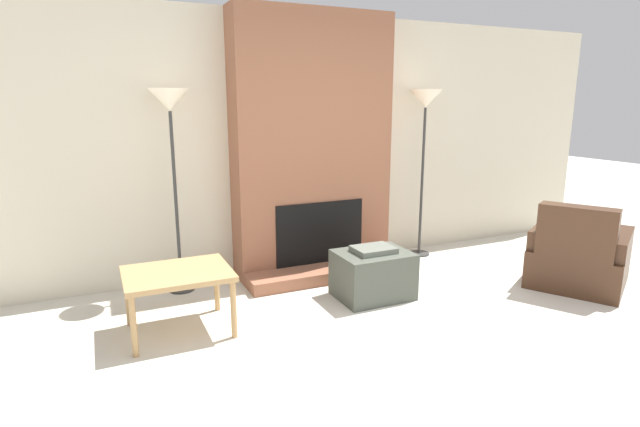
{
  "coord_description": "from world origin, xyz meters",
  "views": [
    {
      "loc": [
        -2.03,
        -2.15,
        1.74
      ],
      "look_at": [
        0.0,
        2.29,
        0.63
      ],
      "focal_mm": 28.0,
      "sensor_mm": 36.0,
      "label": 1
    }
  ],
  "objects_px": {
    "side_table": "(178,278)",
    "floor_lamp_right": "(425,110)",
    "ottoman": "(373,274)",
    "armchair": "(578,260)",
    "floor_lamp_left": "(170,113)"
  },
  "relations": [
    {
      "from": "armchair",
      "to": "floor_lamp_left",
      "type": "bearing_deg",
      "value": 37.36
    },
    {
      "from": "ottoman",
      "to": "side_table",
      "type": "relative_size",
      "value": 0.83
    },
    {
      "from": "side_table",
      "to": "floor_lamp_right",
      "type": "relative_size",
      "value": 0.42
    },
    {
      "from": "armchair",
      "to": "floor_lamp_right",
      "type": "bearing_deg",
      "value": -1.47
    },
    {
      "from": "ottoman",
      "to": "floor_lamp_left",
      "type": "xyz_separation_m",
      "value": [
        -1.55,
        0.89,
        1.42
      ]
    },
    {
      "from": "ottoman",
      "to": "floor_lamp_right",
      "type": "height_order",
      "value": "floor_lamp_right"
    },
    {
      "from": "ottoman",
      "to": "floor_lamp_left",
      "type": "bearing_deg",
      "value": 150.2
    },
    {
      "from": "ottoman",
      "to": "armchair",
      "type": "distance_m",
      "value": 2.02
    },
    {
      "from": "side_table",
      "to": "floor_lamp_right",
      "type": "distance_m",
      "value": 3.22
    },
    {
      "from": "side_table",
      "to": "floor_lamp_right",
      "type": "bearing_deg",
      "value": 17.11
    },
    {
      "from": "floor_lamp_right",
      "to": "side_table",
      "type": "bearing_deg",
      "value": -162.89
    },
    {
      "from": "ottoman",
      "to": "armchair",
      "type": "xyz_separation_m",
      "value": [
        1.94,
        -0.56,
        0.04
      ]
    },
    {
      "from": "armchair",
      "to": "floor_lamp_right",
      "type": "relative_size",
      "value": 0.64
    },
    {
      "from": "side_table",
      "to": "floor_lamp_left",
      "type": "height_order",
      "value": "floor_lamp_left"
    },
    {
      "from": "floor_lamp_left",
      "to": "floor_lamp_right",
      "type": "distance_m",
      "value": 2.7
    }
  ]
}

